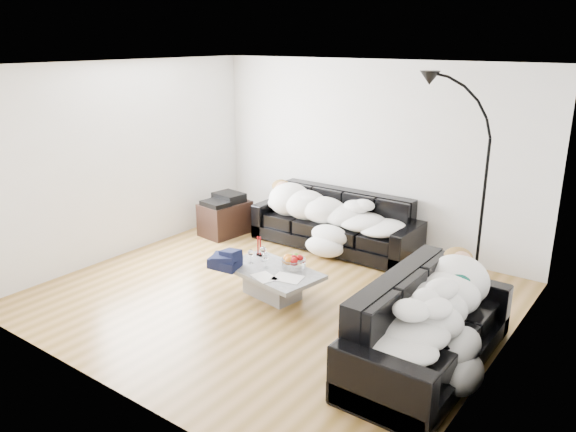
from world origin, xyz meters
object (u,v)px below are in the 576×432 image
Objects in this scene: sleeper_right at (432,303)px; stereo at (225,199)px; floor_lamp at (483,199)px; sofa_back at (335,221)px; coffee_table at (272,283)px; sleeper_back at (334,206)px; wine_glass_a at (263,254)px; wine_glass_c at (266,260)px; sofa_right at (430,325)px; candle_left at (258,246)px; av_cabinet at (225,218)px; shoes at (362,335)px; candle_right at (260,247)px; wine_glass_b at (251,257)px; fruit_bowl at (294,261)px.

stereo is at bearing 67.73° from sleeper_right.
floor_lamp is at bearing 12.99° from stereo.
sofa_back is 2.11× the size of coffee_table.
sleeper_back reaches higher than wine_glass_a.
floor_lamp reaches higher than wine_glass_c.
coffee_table is (-2.03, 0.32, -0.25)m from sofa_right.
sofa_right reaches higher than coffee_table.
candle_left is 1.84m from av_cabinet.
sofa_right reaches higher than shoes.
wine_glass_c is 0.41× the size of stereo.
wine_glass_a is at bearing -26.94° from stereo.
wine_glass_b is at bearing -77.94° from candle_right.
fruit_bowl is at bearing 21.17° from wine_glass_b.
wine_glass_a is (0.01, -1.64, 0.03)m from sofa_back.
wine_glass_c reaches higher than coffee_table.
candle_left is at bearing 173.33° from shoes.
av_cabinet is at bearing 163.82° from shoes.
candle_right is at bearing -94.33° from sleeper_back.
candle_left is (-0.15, -1.54, 0.06)m from sofa_back.
av_cabinet is at bearing 144.45° from wine_glass_c.
stereo is (-1.90, 1.29, 0.39)m from coffee_table.
av_cabinet is at bearing 145.29° from wine_glass_a.
coffee_table is 6.81× the size of wine_glass_b.
sofa_back is 1.73m from av_cabinet.
fruit_bowl is (0.17, 0.19, 0.25)m from coffee_table.
candle_right is (-0.11, -1.49, -0.17)m from sleeper_back.
wine_glass_c reaches higher than shoes.
floor_lamp is (1.64, 1.45, 0.68)m from fruit_bowl.
sofa_right reaches higher than fruit_bowl.
sofa_right is 4.26m from stereo.
wine_glass_a is 1.00× the size of wine_glass_c.
sleeper_back is 1.76m from wine_glass_c.
fruit_bowl is 0.52m from wine_glass_b.
floor_lamp reaches higher than coffee_table.
candle_right is 1.87m from av_cabinet.
wine_glass_b is (-0.49, -0.19, -0.00)m from fruit_bowl.
floor_lamp is at bearing -4.22° from sofa_back.
sofa_right reaches higher than sleeper_back.
coffee_table is at bearing 81.06° from sofa_right.
sleeper_back reaches higher than av_cabinet.
sofa_back is 3.12m from sleeper_right.
floor_lamp is (2.18, 1.39, 0.65)m from candle_right.
fruit_bowl reaches higher than coffee_table.
wine_glass_c is (-2.12, 0.32, -0.21)m from sleeper_right.
fruit_bowl is 0.58m from candle_left.
sofa_back is at bearing 47.37° from sleeper_right.
shoes is (-0.71, 0.07, -0.37)m from sofa_right.
av_cabinet is 0.33× the size of floor_lamp.
coffee_table is 2.30m from av_cabinet.
sofa_right is at bearing 4.12° from shoes.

